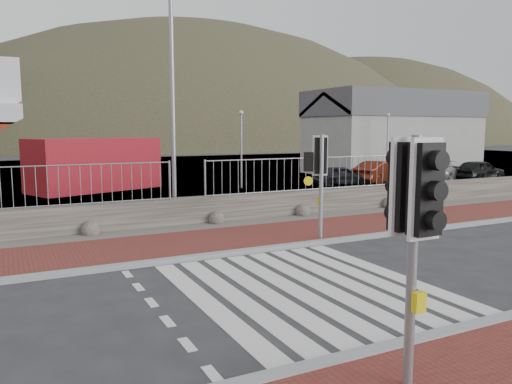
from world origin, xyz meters
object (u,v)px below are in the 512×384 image
streetlight (175,82)px  car_e (479,171)px  car_c (410,172)px  car_b (381,172)px  car_d (445,170)px  car_a (342,175)px  traffic_signal_far (320,164)px  traffic_signal_near (414,210)px  shipping_container (95,164)px

streetlight → car_e: bearing=-11.4°
car_c → streetlight: bearing=95.9°
streetlight → car_e: (20.34, 4.46, -4.05)m
car_b → car_d: 4.44m
car_a → traffic_signal_far: bearing=160.8°
car_c → car_e: size_ratio=1.03×
traffic_signal_near → car_d: bearing=41.5°
traffic_signal_far → streetlight: (-2.60, 4.78, 2.54)m
traffic_signal_near → car_d: (19.72, 17.64, -1.58)m
shipping_container → car_e: (21.44, -5.92, -0.69)m
shipping_container → car_c: 18.04m
traffic_signal_near → traffic_signal_far: (3.62, 7.31, -0.05)m
shipping_container → car_a: 13.42m
streetlight → shipping_container: bearing=72.3°
streetlight → car_a: size_ratio=2.61×
car_b → car_e: bearing=-123.4°
traffic_signal_far → shipping_container: traffic_signal_far is taller
traffic_signal_far → car_c: bearing=-124.4°
car_b → car_d: bearing=-115.9°
traffic_signal_near → shipping_container: bearing=89.9°
traffic_signal_far → car_c: 17.64m
streetlight → traffic_signal_near: bearing=-118.6°
traffic_signal_near → car_c: bearing=45.9°
car_b → car_c: bearing=-111.5°
shipping_container → streetlight: bearing=-105.9°
shipping_container → car_d: shipping_container is taller
traffic_signal_far → car_a: 14.58m
traffic_signal_far → streetlight: 6.00m
car_d → car_a: bearing=63.4°
traffic_signal_near → car_a: size_ratio=0.96×
shipping_container → car_e: shipping_container is taller
car_d → car_e: (1.65, -1.10, 0.01)m
car_c → traffic_signal_far: bearing=113.7°
shipping_container → traffic_signal_far: bearing=-98.2°
car_a → car_e: 8.86m
traffic_signal_far → car_b: 16.17m
streetlight → shipping_container: (-1.11, 10.38, -3.36)m
car_b → car_c: (2.09, -0.17, -0.08)m
traffic_signal_near → car_e: size_ratio=0.80×
car_b → car_c: 2.10m
car_a → car_d: (6.98, -0.93, 0.09)m
shipping_container → car_a: size_ratio=2.01×
streetlight → car_e: size_ratio=2.18×
car_b → car_c: size_ratio=1.01×
streetlight → car_e: 21.21m
streetlight → car_c: (16.40, 6.10, -4.13)m
traffic_signal_near → car_b: bearing=49.8°
traffic_signal_near → car_e: bearing=37.5°
car_e → car_c: bearing=58.2°
traffic_signal_far → car_a: size_ratio=0.93×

